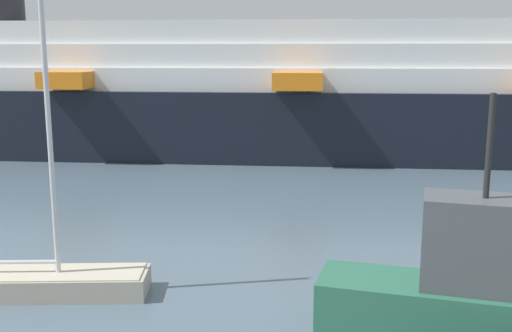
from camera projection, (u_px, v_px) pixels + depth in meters
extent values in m
cube|color=#BCB29E|center=(42.00, 284.00, 17.52)|extent=(6.30, 2.01, 0.67)
cube|color=beige|center=(42.00, 273.00, 17.45)|extent=(6.04, 1.86, 0.04)
cylinder|color=silver|center=(49.00, 126.00, 16.65)|extent=(0.15, 0.15, 8.73)
cylinder|color=silver|center=(10.00, 262.00, 17.37)|extent=(2.79, 0.33, 0.12)
cube|color=#2D6B51|center=(462.00, 309.00, 15.07)|extent=(7.56, 3.71, 1.26)
cube|color=#4C5156|center=(482.00, 243.00, 14.63)|extent=(3.17, 2.19, 2.32)
cylinder|color=#262626|center=(489.00, 146.00, 14.17)|extent=(0.15, 0.15, 2.55)
cube|color=black|center=(199.00, 119.00, 43.26)|extent=(84.14, 15.90, 4.60)
cube|color=white|center=(199.00, 77.00, 42.69)|extent=(77.39, 14.16, 1.51)
cube|color=white|center=(198.00, 55.00, 42.40)|extent=(72.74, 13.31, 1.51)
cube|color=white|center=(198.00, 34.00, 42.12)|extent=(68.10, 12.46, 1.51)
cube|color=orange|center=(66.00, 80.00, 37.43)|extent=(3.13, 2.49, 1.05)
cube|color=orange|center=(298.00, 81.00, 36.03)|extent=(3.13, 2.49, 1.05)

